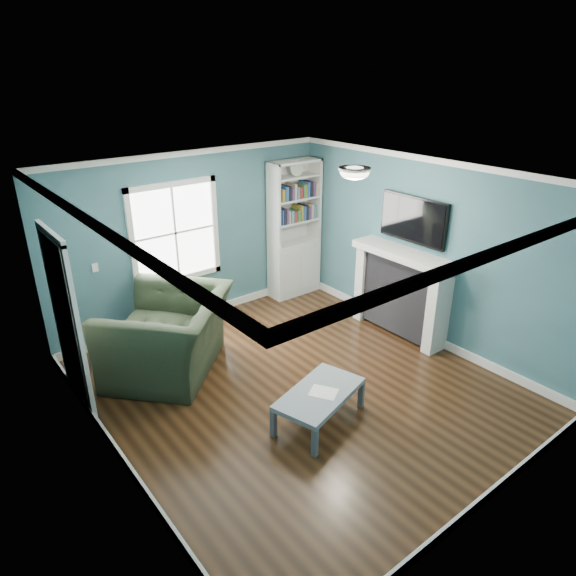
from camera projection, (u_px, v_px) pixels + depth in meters
floor at (298, 387)px, 6.40m from camera, size 5.00×5.00×0.00m
room_walls at (299, 269)px, 5.77m from camera, size 5.00×5.00×5.00m
trim at (299, 297)px, 5.91m from camera, size 4.50×5.00×2.60m
window at (175, 233)px, 7.44m from camera, size 1.40×0.06×1.50m
bookshelf at (294, 242)px, 8.69m from camera, size 0.90×0.35×2.31m
fireplace at (401, 293)px, 7.47m from camera, size 0.44×1.58×1.30m
tv at (413, 219)px, 7.10m from camera, size 0.06×1.10×0.65m
door at (66, 321)px, 5.73m from camera, size 0.12×0.98×2.17m
ceiling_fixture at (355, 172)px, 5.96m from camera, size 0.38×0.38×0.15m
light_switch at (95, 268)px, 6.86m from camera, size 0.08×0.01×0.12m
recliner at (167, 323)px, 6.51m from camera, size 1.85×1.82×1.37m
coffee_table at (319, 396)px, 5.67m from camera, size 1.19×0.87×0.39m
paper_sheet at (323, 392)px, 5.64m from camera, size 0.35×0.37×0.00m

